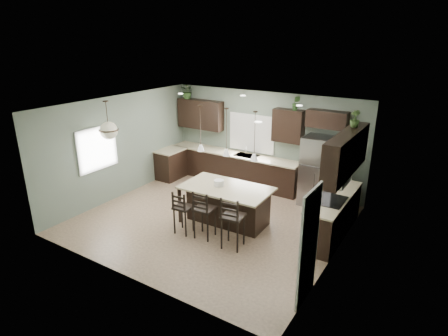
% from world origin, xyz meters
% --- Properties ---
extents(ground, '(6.00, 6.00, 0.00)m').
position_xyz_m(ground, '(0.00, 0.00, 0.00)').
color(ground, '#9E8466').
rests_on(ground, ground).
extents(pantry_door, '(0.04, 0.82, 2.04)m').
position_xyz_m(pantry_door, '(2.98, -1.55, 1.02)').
color(pantry_door, white).
rests_on(pantry_door, ground).
extents(window_back, '(1.35, 0.02, 1.00)m').
position_xyz_m(window_back, '(-0.40, 2.73, 1.55)').
color(window_back, white).
rests_on(window_back, room_shell).
extents(window_left, '(0.02, 1.10, 1.00)m').
position_xyz_m(window_left, '(-2.98, -0.80, 1.55)').
color(window_left, white).
rests_on(window_left, room_shell).
extents(left_return_cabs, '(0.60, 0.90, 0.90)m').
position_xyz_m(left_return_cabs, '(-2.70, 1.70, 0.45)').
color(left_return_cabs, black).
rests_on(left_return_cabs, ground).
extents(left_return_countertop, '(0.66, 0.96, 0.04)m').
position_xyz_m(left_return_countertop, '(-2.68, 1.70, 0.92)').
color(left_return_countertop, '#C3B894').
rests_on(left_return_countertop, left_return_cabs).
extents(back_lower_cabs, '(4.20, 0.60, 0.90)m').
position_xyz_m(back_lower_cabs, '(-0.85, 2.45, 0.45)').
color(back_lower_cabs, black).
rests_on(back_lower_cabs, ground).
extents(back_countertop, '(4.20, 0.66, 0.04)m').
position_xyz_m(back_countertop, '(-0.85, 2.43, 0.92)').
color(back_countertop, '#C3B894').
rests_on(back_countertop, back_lower_cabs).
extents(sink_inset, '(0.70, 0.45, 0.01)m').
position_xyz_m(sink_inset, '(-0.40, 2.43, 0.94)').
color(sink_inset, gray).
rests_on(sink_inset, back_countertop).
extents(faucet, '(0.02, 0.02, 0.28)m').
position_xyz_m(faucet, '(-0.40, 2.40, 1.08)').
color(faucet, silver).
rests_on(faucet, back_countertop).
extents(back_upper_left, '(1.55, 0.34, 0.90)m').
position_xyz_m(back_upper_left, '(-2.15, 2.58, 1.95)').
color(back_upper_left, black).
rests_on(back_upper_left, room_shell).
extents(back_upper_right, '(0.85, 0.34, 0.90)m').
position_xyz_m(back_upper_right, '(0.80, 2.58, 1.95)').
color(back_upper_right, black).
rests_on(back_upper_right, room_shell).
extents(fridge_header, '(1.05, 0.34, 0.45)m').
position_xyz_m(fridge_header, '(1.85, 2.58, 2.25)').
color(fridge_header, black).
rests_on(fridge_header, room_shell).
extents(right_lower_cabs, '(0.60, 2.35, 0.90)m').
position_xyz_m(right_lower_cabs, '(2.70, 0.87, 0.45)').
color(right_lower_cabs, black).
rests_on(right_lower_cabs, ground).
extents(right_countertop, '(0.66, 2.35, 0.04)m').
position_xyz_m(right_countertop, '(2.68, 0.87, 0.92)').
color(right_countertop, '#C3B894').
rests_on(right_countertop, right_lower_cabs).
extents(cooktop, '(0.58, 0.75, 0.02)m').
position_xyz_m(cooktop, '(2.68, 0.60, 0.94)').
color(cooktop, black).
rests_on(cooktop, right_countertop).
extents(wall_oven_front, '(0.01, 0.72, 0.60)m').
position_xyz_m(wall_oven_front, '(2.40, 0.60, 0.45)').
color(wall_oven_front, gray).
rests_on(wall_oven_front, right_lower_cabs).
extents(right_upper_cabs, '(0.34, 2.35, 0.90)m').
position_xyz_m(right_upper_cabs, '(2.83, 0.87, 1.95)').
color(right_upper_cabs, black).
rests_on(right_upper_cabs, room_shell).
extents(microwave, '(0.40, 0.75, 0.40)m').
position_xyz_m(microwave, '(2.78, 0.60, 1.55)').
color(microwave, gray).
rests_on(microwave, right_upper_cabs).
extents(refrigerator, '(0.90, 0.74, 1.85)m').
position_xyz_m(refrigerator, '(1.87, 2.27, 0.93)').
color(refrigerator, gray).
rests_on(refrigerator, ground).
extents(kitchen_island, '(2.13, 1.24, 0.92)m').
position_xyz_m(kitchen_island, '(0.38, 0.06, 0.46)').
color(kitchen_island, black).
rests_on(kitchen_island, ground).
extents(serving_dish, '(0.24, 0.24, 0.14)m').
position_xyz_m(serving_dish, '(0.18, 0.06, 0.99)').
color(serving_dish, silver).
rests_on(serving_dish, kitchen_island).
extents(bar_stool_left, '(0.41, 0.41, 1.04)m').
position_xyz_m(bar_stool_left, '(-0.19, -0.85, 0.52)').
color(bar_stool_left, black).
rests_on(bar_stool_left, ground).
extents(bar_stool_center, '(0.46, 0.46, 1.14)m').
position_xyz_m(bar_stool_center, '(0.33, -0.76, 0.57)').
color(bar_stool_center, black).
rests_on(bar_stool_center, ground).
extents(bar_stool_right, '(0.50, 0.50, 1.19)m').
position_xyz_m(bar_stool_right, '(1.08, -0.79, 0.60)').
color(bar_stool_right, black).
rests_on(bar_stool_right, ground).
extents(pendant_left, '(0.17, 0.17, 1.10)m').
position_xyz_m(pendant_left, '(-0.32, 0.04, 2.25)').
color(pendant_left, white).
rests_on(pendant_left, room_shell).
extents(pendant_center, '(0.17, 0.17, 1.10)m').
position_xyz_m(pendant_center, '(0.38, 0.06, 2.25)').
color(pendant_center, white).
rests_on(pendant_center, room_shell).
extents(pendant_right, '(0.17, 0.17, 1.10)m').
position_xyz_m(pendant_right, '(1.08, 0.08, 2.25)').
color(pendant_right, silver).
rests_on(pendant_right, room_shell).
extents(chandelier, '(0.48, 0.48, 0.97)m').
position_xyz_m(chandelier, '(-2.60, -0.69, 2.31)').
color(chandelier, '#ECE7C1').
rests_on(chandelier, room_shell).
extents(plant_back_left, '(0.50, 0.46, 0.46)m').
position_xyz_m(plant_back_left, '(-2.60, 2.55, 2.63)').
color(plant_back_left, '#305023').
rests_on(plant_back_left, back_upper_left).
extents(plant_back_right, '(0.24, 0.21, 0.39)m').
position_xyz_m(plant_back_right, '(0.99, 2.55, 2.59)').
color(plant_back_right, '#305626').
rests_on(plant_back_right, back_upper_right).
extents(plant_right_wall, '(0.25, 0.25, 0.37)m').
position_xyz_m(plant_right_wall, '(2.80, 1.42, 2.58)').
color(plant_right_wall, '#375525').
rests_on(plant_right_wall, right_upper_cabs).
extents(room_shell, '(6.00, 6.00, 6.00)m').
position_xyz_m(room_shell, '(0.00, 0.00, 1.70)').
color(room_shell, slate).
rests_on(room_shell, ground).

